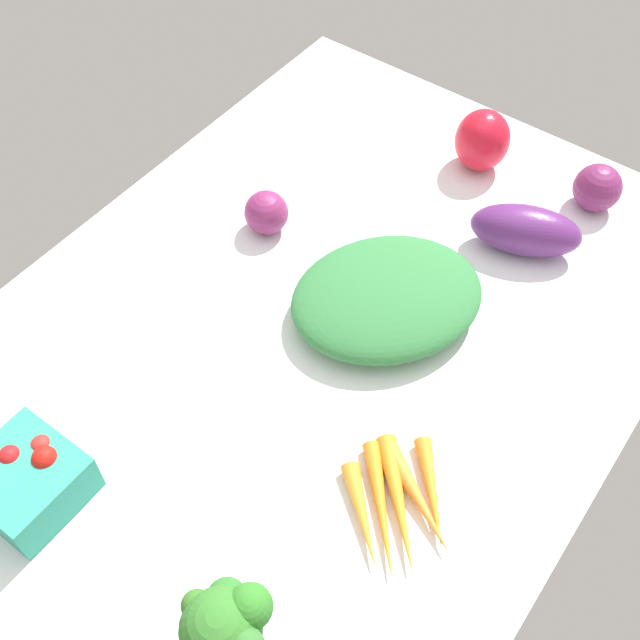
% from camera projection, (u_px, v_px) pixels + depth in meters
% --- Properties ---
extents(tablecloth, '(1.04, 0.76, 0.02)m').
position_uv_depth(tablecloth, '(320.00, 334.00, 1.02)').
color(tablecloth, white).
rests_on(tablecloth, ground).
extents(eggplant, '(0.12, 0.16, 0.07)m').
position_uv_depth(eggplant, '(526.00, 230.00, 1.07)').
color(eggplant, '#5A2568').
rests_on(eggplant, tablecloth).
extents(red_onion_center, '(0.06, 0.06, 0.06)m').
position_uv_depth(red_onion_center, '(266.00, 213.00, 1.10)').
color(red_onion_center, '#7E265A').
rests_on(red_onion_center, tablecloth).
extents(broccoli_head, '(0.10, 0.09, 0.11)m').
position_uv_depth(broccoli_head, '(225.00, 626.00, 0.72)').
color(broccoli_head, '#91C277').
rests_on(broccoli_head, tablecloth).
extents(carrot_bunch, '(0.17, 0.16, 0.02)m').
position_uv_depth(carrot_bunch, '(399.00, 505.00, 0.86)').
color(carrot_bunch, orange).
rests_on(carrot_bunch, tablecloth).
extents(leafy_greens_clump, '(0.32, 0.30, 0.06)m').
position_uv_depth(leafy_greens_clump, '(387.00, 297.00, 1.01)').
color(leafy_greens_clump, '#2F743B').
rests_on(leafy_greens_clump, tablecloth).
extents(bell_pepper_red, '(0.08, 0.08, 0.10)m').
position_uv_depth(bell_pepper_red, '(482.00, 140.00, 1.16)').
color(bell_pepper_red, red).
rests_on(bell_pepper_red, tablecloth).
extents(berry_basket, '(0.11, 0.11, 0.07)m').
position_uv_depth(berry_basket, '(26.00, 480.00, 0.85)').
color(berry_basket, teal).
rests_on(berry_basket, tablecloth).
extents(red_onion_near_basket, '(0.07, 0.07, 0.07)m').
position_uv_depth(red_onion_near_basket, '(597.00, 188.00, 1.12)').
color(red_onion_near_basket, '#6F2455').
rests_on(red_onion_near_basket, tablecloth).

